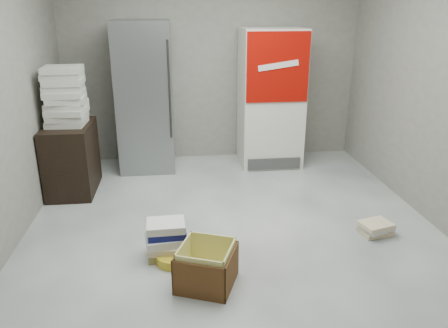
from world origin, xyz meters
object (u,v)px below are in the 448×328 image
object	(u,v)px
phonebook_stack_main	(167,240)
cardboard_box	(206,268)
coke_cooler	(271,98)
wood_shelf	(72,158)
steel_fridge	(145,97)

from	to	relation	value
phonebook_stack_main	cardboard_box	bearing A→B (deg)	-56.82
coke_cooler	phonebook_stack_main	size ratio (longest dim) A/B	4.87
phonebook_stack_main	coke_cooler	bearing A→B (deg)	57.02
coke_cooler	wood_shelf	distance (m)	2.63
phonebook_stack_main	cardboard_box	world-z (taller)	cardboard_box
cardboard_box	wood_shelf	bearing A→B (deg)	146.06
coke_cooler	cardboard_box	xyz separation A→B (m)	(-1.07, -2.75, -0.77)
wood_shelf	steel_fridge	bearing A→B (deg)	41.31
wood_shelf	phonebook_stack_main	size ratio (longest dim) A/B	2.16
steel_fridge	cardboard_box	xyz separation A→B (m)	(0.58, -2.76, -0.81)
wood_shelf	cardboard_box	bearing A→B (deg)	-55.25
steel_fridge	coke_cooler	size ratio (longest dim) A/B	1.06
wood_shelf	phonebook_stack_main	world-z (taller)	wood_shelf
coke_cooler	steel_fridge	bearing A→B (deg)	179.82
steel_fridge	phonebook_stack_main	distance (m)	2.46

